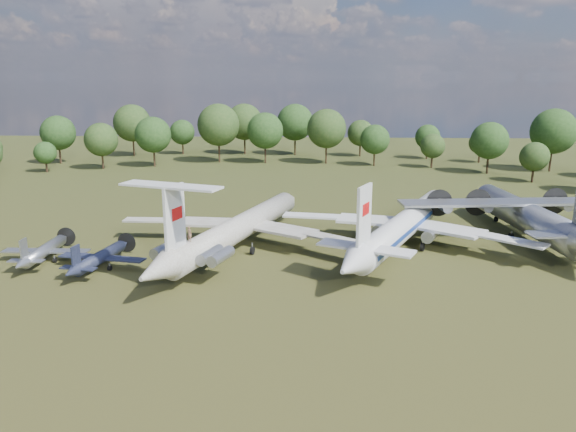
# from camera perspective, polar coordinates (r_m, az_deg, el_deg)

# --- Properties ---
(ground) EXTENTS (300.00, 300.00, 0.00)m
(ground) POSITION_cam_1_polar(r_m,az_deg,el_deg) (79.45, -4.55, -3.21)
(ground) COLOR #1D3812
(ground) RESTS_ON ground
(il62_airliner) EXTENTS (50.03, 57.14, 4.71)m
(il62_airliner) POSITION_cam_1_polar(r_m,az_deg,el_deg) (78.33, -4.95, -1.67)
(il62_airliner) COLOR silver
(il62_airliner) RESTS_ON ground
(tu104_jet) EXTENTS (54.40, 60.52, 4.96)m
(tu104_jet) POSITION_cam_1_polar(r_m,az_deg,el_deg) (80.79, 11.76, -1.34)
(tu104_jet) COLOR silver
(tu104_jet) RESTS_ON ground
(an12_transport) EXTENTS (41.88, 45.75, 5.50)m
(an12_transport) POSITION_cam_1_polar(r_m,az_deg,el_deg) (90.00, 23.08, -0.44)
(an12_transport) COLOR #A9ABB1
(an12_transport) RESTS_ON ground
(small_prop_west) EXTENTS (13.71, 17.04, 2.25)m
(small_prop_west) POSITION_cam_1_polar(r_m,az_deg,el_deg) (74.04, -18.54, -4.29)
(small_prop_west) COLOR black
(small_prop_west) RESTS_ON ground
(small_prop_northwest) EXTENTS (11.37, 15.41, 2.24)m
(small_prop_northwest) POSITION_cam_1_polar(r_m,az_deg,el_deg) (79.43, -23.51, -3.52)
(small_prop_northwest) COLOR #9B9DA2
(small_prop_northwest) RESTS_ON ground
(person_on_il62) EXTENTS (0.80, 0.74, 1.84)m
(person_on_il62) POSITION_cam_1_polar(r_m,az_deg,el_deg) (66.30, -9.98, -1.79)
(person_on_il62) COLOR #956A4B
(person_on_il62) RESTS_ON il62_airliner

